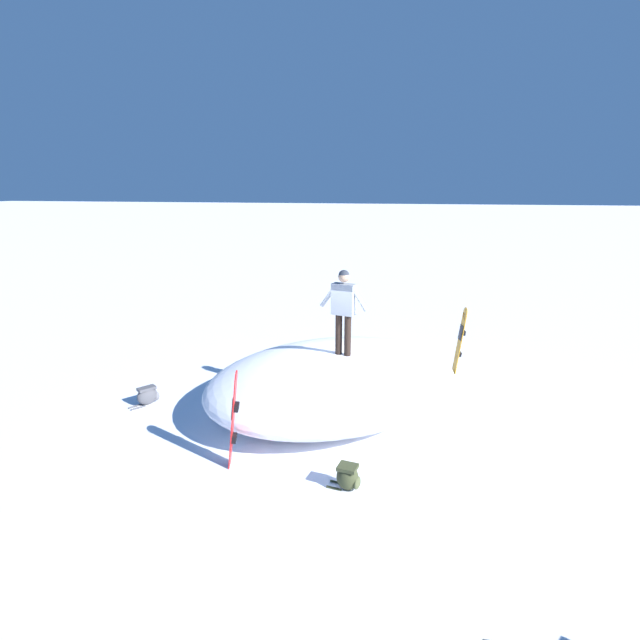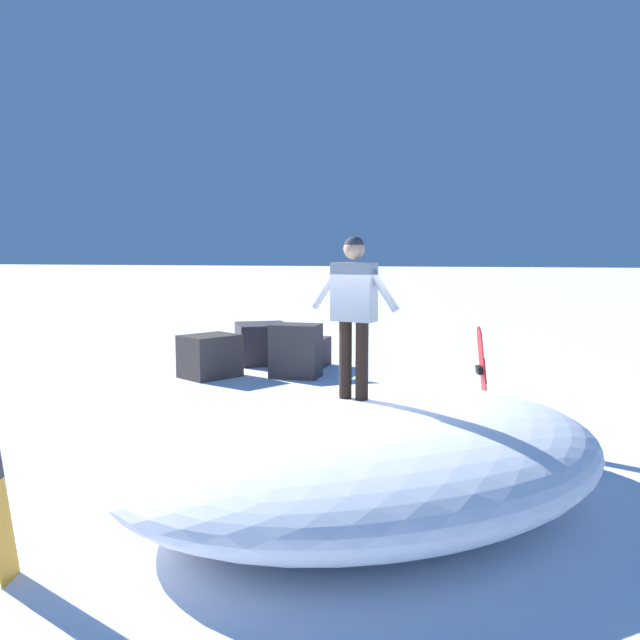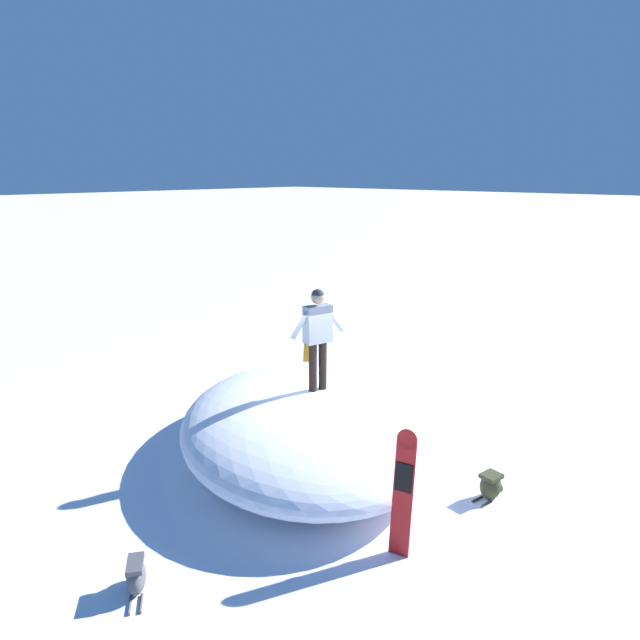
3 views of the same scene
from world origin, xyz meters
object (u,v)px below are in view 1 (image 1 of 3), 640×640
object	(u,v)px
snowboard_primary_upright	(460,339)
snowboard_secondary_upright	(234,417)
snowboarder_standing	(344,304)
backpack_far	(148,395)
backpack_near	(348,477)

from	to	relation	value
snowboard_primary_upright	snowboard_secondary_upright	distance (m)	6.50
snowboarder_standing	snowboard_secondary_upright	distance (m)	3.30
backpack_far	snowboard_primary_upright	bearing A→B (deg)	-62.71
snowboarder_standing	backpack_far	distance (m)	4.60
snowboarder_standing	backpack_near	distance (m)	3.64
backpack_near	backpack_far	world-z (taller)	backpack_near
snowboard_secondary_upright	backpack_far	size ratio (longest dim) A/B	2.69
snowboard_secondary_upright	backpack_far	xyz separation A→B (m)	(1.87, 2.72, -0.66)
backpack_far	snowboarder_standing	bearing A→B (deg)	-78.43
snowboarder_standing	backpack_far	bearing A→B (deg)	101.57
snowboarder_standing	snowboard_primary_upright	bearing A→B (deg)	-44.40
snowboard_primary_upright	backpack_far	bearing A→B (deg)	117.29
backpack_near	backpack_far	size ratio (longest dim) A/B	0.87
snowboard_primary_upright	backpack_far	world-z (taller)	snowboard_primary_upright
snowboard_primary_upright	snowboarder_standing	bearing A→B (deg)	135.60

